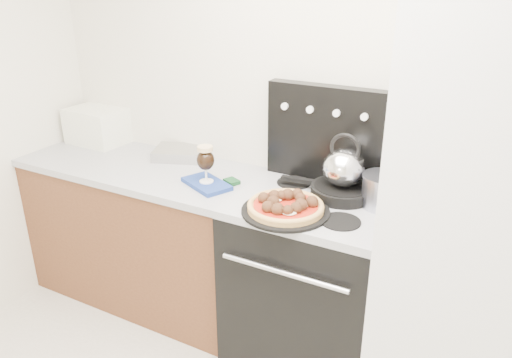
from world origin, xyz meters
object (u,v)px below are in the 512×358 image
Objects in this scene: oven_mitt at (207,184)px; beer_glass at (206,164)px; toaster_oven at (98,126)px; tea_kettle at (344,165)px; fridge at (471,231)px; pizza_pan at (285,211)px; stove_body at (311,284)px; skillet at (342,191)px; stock_pot at (384,192)px; base_cabinet at (147,235)px; pizza at (286,205)px.

beer_glass is (0.00, 0.00, 0.11)m from oven_mitt.
toaster_oven is 1.60× the size of tea_kettle.
fridge is 4.66× the size of pizza_pan.
oven_mitt is at bearing -174.34° from stove_body.
tea_kettle is at bearing 13.89° from oven_mitt.
pizza_pan reaches higher than oven_mitt.
oven_mitt is at bearing 166.82° from pizza_pan.
skillet is at bearing 167.41° from fridge.
fridge reaches higher than stock_pot.
tea_kettle is at bearing -1.15° from toaster_oven.
tea_kettle is (1.20, 0.09, 0.66)m from base_cabinet.
fridge is 8.46× the size of tea_kettle.
pizza_pan is (-0.78, -0.15, -0.02)m from fridge.
base_cabinet is at bearing 168.83° from pizza_pan.
oven_mitt is 0.78× the size of pizza.
beer_glass is at bearing 166.82° from pizza_pan.
toaster_oven reaches higher than beer_glass.
stock_pot reaches higher than stove_body.
skillet is at bearing 59.60° from pizza_pan.
stove_body is at bearing 5.66° from oven_mitt.
stove_body is 2.87× the size of skillet.
stock_pot is at bearing -3.84° from skillet.
base_cabinet is 0.76× the size of fridge.
base_cabinet is 4.14× the size of pizza.
base_cabinet is 6.45× the size of tea_kettle.
pizza is 0.33m from skillet.
beer_glass reaches higher than base_cabinet.
beer_glass is (1.02, -0.27, 0.01)m from toaster_oven.
pizza reaches higher than stove_body.
fridge is 5.43× the size of pizza.
fridge reaches higher than oven_mitt.
oven_mitt is at bearing 166.82° from pizza.
toaster_oven is 1.79× the size of beer_glass.
fridge reaches higher than base_cabinet.
pizza_pan is 0.03m from pizza.
fridge is 2.32m from toaster_oven.
tea_kettle reaches higher than pizza_pan.
pizza_pan is at bearing -120.40° from skillet.
tea_kettle reaches higher than toaster_oven.
tea_kettle reaches higher than base_cabinet.
oven_mitt is at bearing -170.08° from stock_pot.
stove_body is (1.10, -0.02, 0.01)m from base_cabinet.
pizza_pan reaches higher than stove_body.
fridge is (1.80, -0.05, 0.52)m from base_cabinet.
tea_kettle is at bearing 59.60° from pizza_pan.
stove_body is 0.83m from beer_glass.
base_cabinet is 1.31m from skillet.
oven_mitt is 1.21× the size of tea_kettle.
pizza is at bearing -120.40° from skillet.
tea_kettle is (0.00, 0.00, 0.14)m from skillet.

